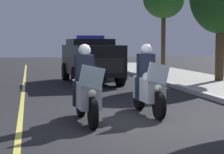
% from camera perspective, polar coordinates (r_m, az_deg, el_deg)
% --- Properties ---
extents(ground_plane, '(80.00, 80.00, 0.00)m').
position_cam_1_polar(ground_plane, '(8.97, 1.76, -6.47)').
color(ground_plane, black).
extents(lane_stripe_center, '(48.00, 0.12, 0.01)m').
position_cam_1_polar(lane_stripe_center, '(8.74, -12.70, -6.86)').
color(lane_stripe_center, '#E0D14C').
rests_on(lane_stripe_center, ground).
extents(police_motorcycle_lead_left, '(2.14, 0.59, 1.72)m').
position_cam_1_polar(police_motorcycle_lead_left, '(9.07, -3.62, -1.88)').
color(police_motorcycle_lead_left, black).
rests_on(police_motorcycle_lead_left, ground).
extents(police_motorcycle_lead_right, '(2.14, 0.59, 1.72)m').
position_cam_1_polar(police_motorcycle_lead_right, '(10.08, 5.05, -1.21)').
color(police_motorcycle_lead_right, black).
rests_on(police_motorcycle_lead_right, ground).
extents(police_suv, '(4.98, 2.24, 2.05)m').
position_cam_1_polar(police_suv, '(17.84, -2.96, 2.60)').
color(police_suv, black).
rests_on(police_suv, ground).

